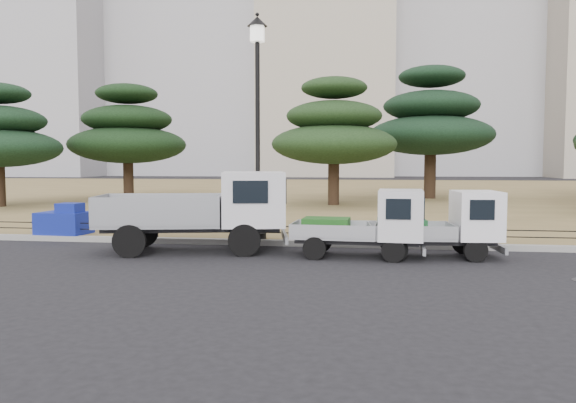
% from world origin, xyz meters
% --- Properties ---
extents(ground, '(220.00, 220.00, 0.00)m').
position_xyz_m(ground, '(0.00, 0.00, 0.00)').
color(ground, black).
extents(lawn, '(120.00, 56.00, 0.15)m').
position_xyz_m(lawn, '(0.00, 30.60, 0.07)').
color(lawn, olive).
rests_on(lawn, ground).
extents(curb, '(120.00, 0.25, 0.16)m').
position_xyz_m(curb, '(0.00, 2.60, 0.08)').
color(curb, gray).
rests_on(curb, ground).
extents(truck_large, '(5.11, 2.83, 2.11)m').
position_xyz_m(truck_large, '(-2.12, 1.32, 1.17)').
color(truck_large, black).
rests_on(truck_large, ground).
extents(truck_kei_front, '(3.25, 1.53, 1.68)m').
position_xyz_m(truck_kei_front, '(2.15, 0.99, 0.84)').
color(truck_kei_front, black).
rests_on(truck_kei_front, ground).
extents(truck_kei_rear, '(3.25, 1.58, 1.65)m').
position_xyz_m(truck_kei_rear, '(4.01, 1.23, 0.82)').
color(truck_kei_rear, black).
rests_on(truck_kei_rear, ground).
extents(street_lamp, '(0.57, 0.57, 6.32)m').
position_xyz_m(street_lamp, '(-1.01, 2.90, 4.42)').
color(street_lamp, black).
rests_on(street_lamp, lawn).
extents(pipe_fence, '(38.00, 0.04, 0.40)m').
position_xyz_m(pipe_fence, '(0.00, 2.75, 0.44)').
color(pipe_fence, black).
rests_on(pipe_fence, lawn).
extents(tarp_pile, '(1.52, 1.16, 0.97)m').
position_xyz_m(tarp_pile, '(-7.11, 3.05, 0.54)').
color(tarp_pile, '#132399').
rests_on(tarp_pile, lawn).
extents(pine_west_near, '(6.75, 6.75, 6.75)m').
position_xyz_m(pine_west_near, '(-11.85, 18.31, 4.05)').
color(pine_west_near, black).
rests_on(pine_west_near, lawn).
extents(pine_center_left, '(6.46, 6.46, 6.57)m').
position_xyz_m(pine_center_left, '(0.34, 16.15, 3.94)').
color(pine_center_left, black).
rests_on(pine_center_left, lawn).
extents(pine_center_right, '(7.57, 7.57, 8.04)m').
position_xyz_m(pine_center_right, '(5.86, 22.35, 4.81)').
color(pine_center_right, black).
rests_on(pine_center_right, lawn).
extents(tower_center_left, '(22.00, 20.00, 55.00)m').
position_xyz_m(tower_center_left, '(-5.00, 85.00, 27.50)').
color(tower_center_left, '#AAA08C').
rests_on(tower_center_left, ground).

